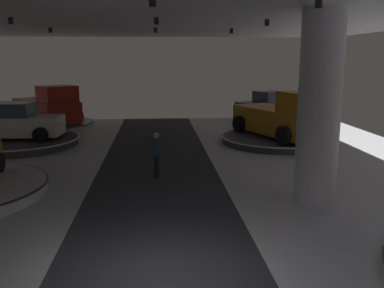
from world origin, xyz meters
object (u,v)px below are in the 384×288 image
display_car_deep_right (270,106)px  pickup_truck_deep_left (48,107)px  display_platform_deep_left (47,124)px  display_platform_far_left (18,142)px  column_right (319,108)px  display_platform_deep_right (269,120)px  visitor_walking_near (156,152)px  display_platform_far_right (279,139)px  display_car_far_left (15,122)px  pickup_truck_far_right (284,118)px

display_car_deep_right → pickup_truck_deep_left: bearing=-178.4°
display_platform_deep_left → display_car_deep_right: size_ratio=1.24×
display_platform_far_left → display_platform_deep_left: bearing=90.8°
column_right → display_platform_deep_right: bearing=80.1°
display_platform_deep_right → visitor_walking_near: visitor_walking_near is taller
display_car_deep_right → visitor_walking_near: size_ratio=2.87×
display_platform_far_right → display_platform_deep_right: bearing=79.4°
column_right → display_car_deep_right: column_right is taller
display_car_far_left → pickup_truck_deep_left: bearing=88.6°
column_right → display_car_far_left: size_ratio=1.27×
pickup_truck_far_right → display_car_far_left: bearing=177.3°
pickup_truck_deep_left → display_platform_far_left: size_ratio=0.96×
display_platform_far_left → pickup_truck_deep_left: bearing=88.9°
display_platform_far_right → display_car_deep_right: (1.22, 6.39, 0.92)m
display_platform_far_right → visitor_walking_near: (-6.05, -5.61, 0.71)m
display_platform_far_right → display_platform_far_left: bearing=178.6°
display_platform_deep_left → visitor_walking_near: size_ratio=3.57×
display_car_far_left → display_platform_deep_right: (13.90, 6.06, -0.95)m
column_right → pickup_truck_far_right: (1.53, 8.27, -1.47)m
display_platform_far_right → display_car_deep_right: size_ratio=1.24×
display_platform_far_right → display_platform_far_left: display_platform_far_left is taller
column_right → display_platform_far_right: bearing=80.6°
column_right → display_platform_far_right: (1.42, 8.57, -2.56)m
display_platform_far_left → visitor_walking_near: (6.63, -5.92, 0.70)m
column_right → display_car_far_left: (-11.29, 8.88, -1.61)m
display_platform_far_right → pickup_truck_deep_left: pickup_truck_deep_left is taller
column_right → display_platform_far_right: 9.06m
display_platform_deep_right → display_car_deep_right: display_car_deep_right is taller
display_platform_far_left → display_platform_deep_right: bearing=23.6°
visitor_walking_near → pickup_truck_deep_left: bearing=119.3°
display_car_far_left → display_platform_deep_right: bearing=23.6°
pickup_truck_deep_left → display_platform_deep_right: size_ratio=1.21×
column_right → display_car_deep_right: size_ratio=1.21×
pickup_truck_far_right → display_platform_deep_left: bearing=153.0°
pickup_truck_deep_left → display_platform_far_left: pickup_truck_deep_left is taller
display_platform_deep_right → display_platform_far_right: bearing=-100.6°
display_platform_deep_left → pickup_truck_deep_left: size_ratio=1.03×
display_platform_far_right → display_platform_deep_right: (1.19, 6.38, -0.00)m
display_platform_deep_left → visitor_walking_near: 13.65m
display_platform_far_right → display_platform_deep_left: (-12.76, 6.26, -0.05)m
display_platform_far_right → pickup_truck_far_right: size_ratio=1.00×
pickup_truck_deep_left → column_right: bearing=-52.6°
display_car_deep_right → display_platform_deep_left: bearing=-179.5°
pickup_truck_far_right → display_platform_deep_left: 14.49m
display_platform_far_left → display_platform_deep_right: size_ratio=1.27×
display_platform_deep_left → display_platform_far_left: 5.95m
display_platform_deep_right → column_right: bearing=-99.9°
pickup_truck_deep_left → display_car_deep_right: 13.79m
display_platform_deep_left → pickup_truck_deep_left: 1.10m
pickup_truck_deep_left → display_platform_deep_right: 13.79m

